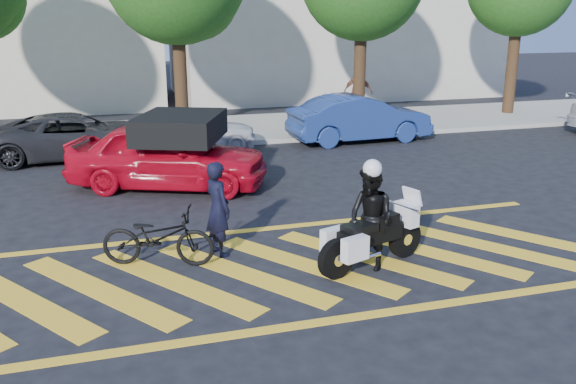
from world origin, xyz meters
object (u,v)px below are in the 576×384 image
object	(u,v)px
officer_moto	(370,219)
parked_right	(360,118)
parked_mid_left	(75,136)
red_convertible	(168,155)
officer_bike	(218,209)
parked_mid_right	(191,130)
bicycle	(158,237)
police_motorcycle	(371,237)

from	to	relation	value
officer_moto	parked_right	xyz separation A→B (m)	(3.85, 9.46, -0.09)
officer_moto	parked_mid_left	world-z (taller)	officer_moto
red_convertible	parked_mid_left	distance (m)	4.43
officer_bike	red_convertible	xyz separation A→B (m)	(-0.37, 4.45, -0.03)
parked_mid_right	red_convertible	bearing A→B (deg)	166.78
red_convertible	parked_mid_right	distance (m)	3.98
bicycle	police_motorcycle	size ratio (longest dim) A/B	0.88
parked_mid_right	police_motorcycle	bearing A→B (deg)	-168.33
parked_mid_left	parked_right	bearing A→B (deg)	-90.66
officer_bike	police_motorcycle	world-z (taller)	officer_bike
police_motorcycle	red_convertible	bearing A→B (deg)	95.46
bicycle	parked_mid_right	bearing A→B (deg)	7.81
red_convertible	parked_right	distance (m)	7.47
parked_right	officer_moto	bearing A→B (deg)	155.12
parked_mid_left	parked_right	size ratio (longest dim) A/B	1.02
parked_right	parked_mid_right	bearing A→B (deg)	86.11
parked_mid_right	parked_right	world-z (taller)	parked_right
officer_bike	parked_mid_left	size ratio (longest dim) A/B	0.35
police_motorcycle	parked_mid_left	bearing A→B (deg)	97.63
officer_bike	parked_mid_right	world-z (taller)	officer_bike
bicycle	red_convertible	world-z (taller)	red_convertible
red_convertible	police_motorcycle	bearing A→B (deg)	-132.96
police_motorcycle	bicycle	bearing A→B (deg)	142.28
bicycle	police_motorcycle	world-z (taller)	bicycle
officer_moto	red_convertible	size ratio (longest dim) A/B	0.36
officer_bike	parked_right	xyz separation A→B (m)	(6.10, 8.18, -0.07)
police_motorcycle	red_convertible	size ratio (longest dim) A/B	0.45
police_motorcycle	red_convertible	world-z (taller)	red_convertible
police_motorcycle	officer_moto	bearing A→B (deg)	125.89
bicycle	parked_right	distance (m)	11.00
officer_moto	red_convertible	bearing A→B (deg)	-174.63
bicycle	parked_mid_right	distance (m)	8.65
bicycle	red_convertible	distance (m)	4.69
parked_mid_left	parked_right	distance (m)	8.68
parked_right	parked_mid_left	bearing A→B (deg)	86.55
parked_mid_right	officer_bike	bearing A→B (deg)	177.56
parked_mid_right	parked_right	bearing A→B (deg)	-88.78
officer_moto	parked_mid_right	xyz separation A→B (m)	(-1.55, 9.57, -0.18)
parked_mid_right	parked_mid_left	bearing A→B (deg)	92.38
police_motorcycle	parked_right	size ratio (longest dim) A/B	0.46
officer_bike	red_convertible	bearing A→B (deg)	-14.46
officer_bike	police_motorcycle	size ratio (longest dim) A/B	0.78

